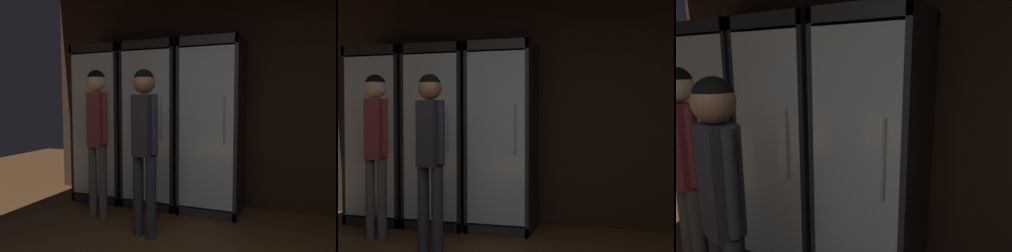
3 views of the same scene
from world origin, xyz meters
TOP-DOWN VIEW (x-y plane):
  - wall_back at (0.00, 3.03)m, footprint 6.00×0.06m
  - cooler_far_left at (-2.05, 2.74)m, footprint 0.69×0.60m
  - cooler_left at (-1.33, 2.74)m, footprint 0.69×0.60m
  - cooler_center at (-0.60, 2.74)m, footprint 0.69×0.60m
  - shopper_near at (-1.02, 1.75)m, footprint 0.30×0.21m
  - shopper_far at (-1.72, 2.02)m, footprint 0.27×0.22m

SIDE VIEW (x-z plane):
  - cooler_center at x=-0.60m, z-range -0.03..1.97m
  - cooler_left at x=-1.33m, z-range -0.02..1.98m
  - cooler_far_left at x=-2.05m, z-range -0.01..1.98m
  - shopper_near at x=-1.02m, z-range 0.19..1.79m
  - shopper_far at x=-1.72m, z-range 0.24..1.87m
  - wall_back at x=0.00m, z-range 0.00..2.80m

